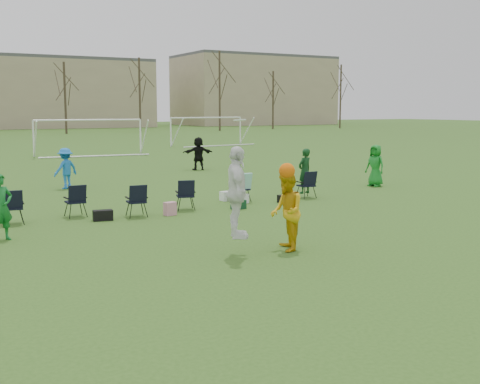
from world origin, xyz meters
TOP-DOWN VIEW (x-y plane):
  - ground at (0.00, 0.00)m, footprint 260.00×260.00m
  - fielder_green_near at (-5.25, 5.91)m, footprint 0.70×0.59m
  - fielder_blue at (-1.63, 14.82)m, footprint 1.21×0.99m
  - fielder_green_far at (9.71, 9.40)m, footprint 0.72×0.94m
  - fielder_black at (6.19, 18.99)m, footprint 1.65×0.75m
  - center_contest at (-0.43, 1.72)m, footprint 2.16×1.26m
  - sideline_setup at (0.79, 8.02)m, footprint 10.65×2.12m
  - goal_mid at (4.00, 32.00)m, footprint 7.40×0.63m
  - goal_right at (16.00, 38.00)m, footprint 7.35×1.14m

SIDE VIEW (x-z plane):
  - ground at x=0.00m, z-range 0.00..0.00m
  - sideline_setup at x=0.79m, z-range -0.36..1.40m
  - fielder_blue at x=-1.63m, z-range 0.00..1.63m
  - fielder_green_near at x=-5.25m, z-range 0.00..1.64m
  - fielder_green_far at x=9.71m, z-range 0.00..1.71m
  - fielder_black at x=6.19m, z-range 0.00..1.72m
  - center_contest at x=-0.43m, z-range -0.31..2.65m
  - goal_mid at x=4.00m, z-range 0.69..3.15m
  - goal_right at x=16.00m, z-range 0.69..3.15m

